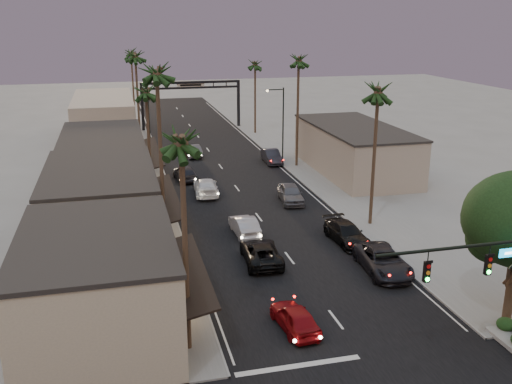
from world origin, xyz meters
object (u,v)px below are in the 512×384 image
palm_lb (156,68)px  palm_rc (255,62)px  palm_rb (299,57)px  palm_far (131,51)px  curbside_near (383,261)px  palm_ld (135,53)px  curbside_black (346,233)px  arch (191,93)px  oncoming_red (295,317)px  palm_ra (379,87)px  palm_lc (146,88)px  oncoming_silver (244,226)px  streetlight_right (281,120)px  palm_la (181,134)px  streetlight_left (151,108)px  oncoming_pickup (261,252)px  traffic_signal (500,272)px

palm_lb → palm_rc: bearing=67.7°
palm_rb → palm_far: (-16.90, 34.00, -0.97)m
curbside_near → palm_ld: bearing=114.0°
palm_lb → curbside_black: (13.73, -1.20, -12.63)m
palm_rb → curbside_black: palm_rb is taller
arch → oncoming_red: 60.66m
palm_ld → palm_ra: (17.20, -31.00, -0.97)m
palm_lc → oncoming_silver: 16.52m
palm_far → oncoming_silver: (6.18, -53.70, -10.68)m
palm_far → oncoming_silver: bearing=-83.4°
palm_rb → palm_rc: palm_rb is taller
arch → palm_ra: (8.60, -46.00, 5.91)m
streetlight_right → palm_lc: (-15.52, -9.00, 5.14)m
palm_rc → streetlight_right: bearing=-95.1°
palm_lc → palm_rb: size_ratio=0.86×
oncoming_red → palm_la: bearing=-0.2°
palm_rb → palm_ld: bearing=147.4°
palm_la → curbside_near: 18.74m
curbside_black → palm_rb: bearing=78.1°
streetlight_left → curbside_near: streetlight_left is taller
oncoming_red → oncoming_pickup: 9.22m
palm_rc → curbside_near: (-3.11, -48.70, -9.66)m
oncoming_red → oncoming_pickup: size_ratio=0.80×
traffic_signal → curbside_black: bearing=91.9°
oncoming_silver → palm_rb: bearing=-120.1°
oncoming_silver → curbside_black: bearing=152.6°
arch → palm_far: palm_far is taller
streetlight_right → oncoming_pickup: bearing=-109.1°
palm_far → oncoming_pickup: 60.47m
palm_rb → oncoming_pickup: size_ratio=2.65×
traffic_signal → curbside_black: traffic_signal is taller
oncoming_pickup → palm_rb: bearing=-109.4°
streetlight_left → palm_lb: bearing=-92.7°
palm_rc → curbside_near: palm_rc is taller
palm_la → palm_ra: bearing=41.1°
palm_lb → palm_rb: palm_lb is taller
palm_rb → palm_lc: bearing=-155.1°
streetlight_left → oncoming_pickup: size_ratio=1.68×
traffic_signal → palm_rc: 60.31m
arch → palm_la: (-8.60, -61.00, 5.91)m
streetlight_right → streetlight_left: 18.99m
curbside_black → palm_lc: bearing=128.7°
curbside_near → oncoming_red: bearing=-140.4°
palm_far → palm_ld: bearing=-90.7°
streetlight_left → curbside_near: (12.41, -42.70, -4.52)m
oncoming_red → palm_rc: bearing=-107.5°
arch → palm_ld: palm_ld is taller
palm_la → oncoming_silver: (6.48, 15.30, -10.68)m
streetlight_right → oncoming_pickup: 28.10m
streetlight_left → palm_rc: (15.52, 6.00, 5.14)m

